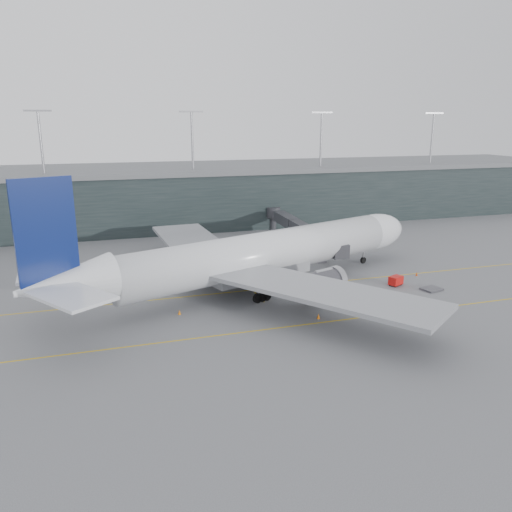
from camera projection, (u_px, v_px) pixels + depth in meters
name	position (u px, v px, depth m)	size (l,w,h in m)	color
ground	(218.00, 285.00, 84.23)	(320.00, 320.00, 0.00)	#515155
taxiline_a	(223.00, 293.00, 80.54)	(160.00, 0.25, 0.02)	gold
taxiline_b	(252.00, 331.00, 65.78)	(160.00, 0.25, 0.02)	gold
taxiline_lead_main	(220.00, 254.00, 104.11)	(0.25, 60.00, 0.02)	gold
terminal	(169.00, 195.00, 135.76)	(240.00, 36.00, 29.00)	black
main_aircraft	(261.00, 255.00, 81.58)	(70.66, 65.17, 20.43)	silver
jet_bridge	(298.00, 228.00, 109.37)	(4.47, 43.88, 5.75)	#2B2C31
gse_cart	(396.00, 280.00, 84.03)	(2.78, 2.35, 1.61)	red
baggage_dolly	(431.00, 289.00, 81.89)	(3.11, 2.49, 0.31)	#3C3C41
uld_a	(186.00, 265.00, 92.82)	(2.49, 2.15, 1.99)	#3E3E43
uld_b	(194.00, 263.00, 94.89)	(2.07, 1.82, 1.60)	#3E3E43
uld_c	(197.00, 263.00, 93.44)	(2.65, 2.31, 2.08)	#3E3E43
cone_nose	(417.00, 274.00, 89.48)	(0.44, 0.44, 0.70)	#CB420B
cone_wing_stbd	(318.00, 316.00, 69.92)	(0.47, 0.47, 0.75)	#CC5F0B
cone_wing_port	(240.00, 263.00, 96.14)	(0.47, 0.47, 0.75)	#E4430C
cone_tail	(179.00, 312.00, 71.46)	(0.44, 0.44, 0.70)	orange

